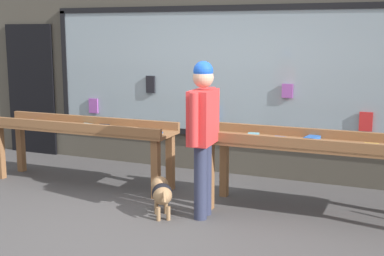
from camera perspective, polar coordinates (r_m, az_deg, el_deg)
ground_plane at (r=5.64m, az=-4.61°, el=-10.37°), size 40.00×40.00×0.00m
shopfront_facade at (r=7.49m, az=3.81°, el=7.83°), size 8.83×0.29×3.39m
display_table_left at (r=7.11m, az=-11.75°, el=-0.46°), size 2.57×0.63×0.86m
display_table_right at (r=5.91m, az=13.51°, el=-2.32°), size 2.57×0.72×0.90m
person_browsing at (r=5.64m, az=1.18°, el=0.07°), size 0.25×0.66×1.69m
small_dog at (r=5.85m, az=-3.25°, el=-6.89°), size 0.40×0.50×0.40m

